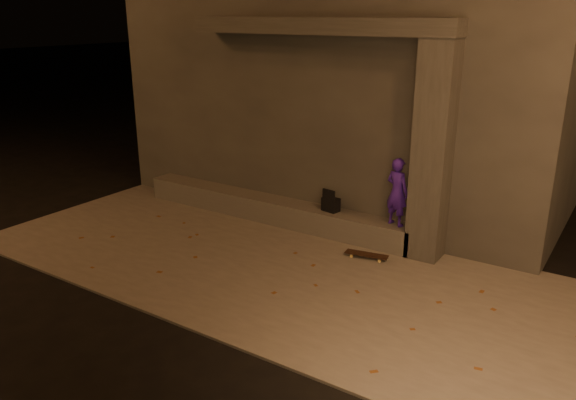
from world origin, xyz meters
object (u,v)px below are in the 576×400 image
Objects in this scene: column at (433,153)px; backpack at (331,203)px; skateboard at (367,255)px; skateboarder at (397,192)px.

backpack is (-1.84, 0.00, -1.20)m from column.
column reaches higher than skateboard.
column is at bearing 30.23° from skateboard.
skateboarder is at bearing 180.00° from column.
skateboarder is 1.20m from skateboard.
column is 2.01m from skateboard.
column is 3.02× the size of skateboarder.
skateboarder reaches higher than backpack.
skateboard is (1.07, -0.65, -0.53)m from backpack.
column reaches higher than skateboarder.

